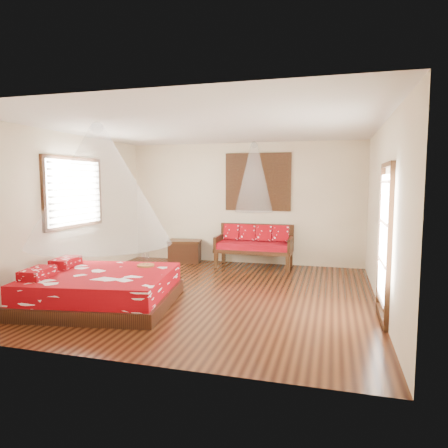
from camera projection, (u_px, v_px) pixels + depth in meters
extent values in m
cube|color=black|center=(208.00, 294.00, 6.84)|extent=(5.50, 5.50, 0.02)
cube|color=silver|center=(207.00, 126.00, 6.54)|extent=(5.50, 5.50, 0.02)
cube|color=beige|center=(66.00, 209.00, 7.41)|extent=(0.02, 5.50, 2.80)
cube|color=beige|center=(383.00, 215.00, 5.97)|extent=(0.02, 5.50, 2.80)
cube|color=beige|center=(243.00, 203.00, 9.34)|extent=(5.50, 0.02, 2.80)
cube|color=beige|center=(125.00, 231.00, 4.04)|extent=(5.50, 0.02, 2.80)
cube|color=black|center=(103.00, 298.00, 6.19)|extent=(2.42, 2.25, 0.20)
cube|color=#92040D|center=(102.00, 283.00, 6.16)|extent=(2.30, 2.13, 0.30)
cube|color=#92040D|center=(37.00, 273.00, 5.83)|extent=(0.39, 0.60, 0.14)
cube|color=#92040D|center=(66.00, 262.00, 6.64)|extent=(0.39, 0.60, 0.14)
cube|color=black|center=(216.00, 259.00, 8.83)|extent=(0.08, 0.08, 0.42)
cube|color=black|center=(288.00, 262.00, 8.42)|extent=(0.08, 0.08, 0.42)
cube|color=black|center=(224.00, 254.00, 9.44)|extent=(0.08, 0.08, 0.42)
cube|color=black|center=(291.00, 257.00, 9.03)|extent=(0.08, 0.08, 0.42)
cube|color=black|center=(254.00, 250.00, 8.91)|extent=(1.70, 0.75, 0.08)
cube|color=#830407|center=(254.00, 245.00, 8.90)|extent=(1.64, 0.69, 0.14)
cube|color=black|center=(257.00, 235.00, 9.20)|extent=(1.70, 0.06, 0.55)
cube|color=black|center=(219.00, 242.00, 9.11)|extent=(0.06, 0.75, 0.30)
cube|color=black|center=(290.00, 245.00, 8.68)|extent=(0.06, 0.75, 0.30)
cube|color=#92040D|center=(232.00, 232.00, 9.23)|extent=(0.36, 0.19, 0.38)
cube|color=#92040D|center=(248.00, 233.00, 9.13)|extent=(0.36, 0.19, 0.38)
cube|color=#92040D|center=(264.00, 233.00, 9.03)|extent=(0.36, 0.19, 0.38)
cube|color=#92040D|center=(281.00, 234.00, 8.93)|extent=(0.36, 0.19, 0.38)
cube|color=black|center=(185.00, 252.00, 9.52)|extent=(0.81, 0.64, 0.47)
cube|color=black|center=(185.00, 241.00, 9.49)|extent=(0.85, 0.69, 0.05)
cube|color=black|center=(258.00, 182.00, 9.16)|extent=(1.52, 0.06, 1.32)
cube|color=black|center=(258.00, 182.00, 9.15)|extent=(1.35, 0.04, 1.10)
cube|color=black|center=(74.00, 193.00, 7.56)|extent=(0.08, 1.74, 1.34)
cube|color=silver|center=(76.00, 193.00, 7.55)|extent=(0.04, 1.54, 1.10)
cube|color=black|center=(385.00, 244.00, 5.44)|extent=(0.08, 1.02, 2.16)
cube|color=white|center=(383.00, 237.00, 5.43)|extent=(0.03, 0.82, 1.70)
cylinder|color=brown|center=(146.00, 265.00, 6.64)|extent=(0.29, 0.29, 0.03)
cone|color=white|center=(99.00, 185.00, 6.01)|extent=(2.16, 2.16, 1.80)
cone|color=white|center=(254.00, 177.00, 8.69)|extent=(0.83, 0.83, 1.50)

